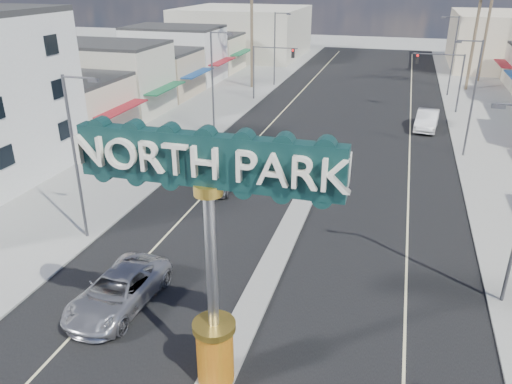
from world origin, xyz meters
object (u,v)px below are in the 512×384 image
Objects in this scene: streetlight_r_far at (452,52)px; streetlight_l_mid at (214,78)px; streetlight_l_near at (77,152)px; car_parked_right at (427,120)px; suv_left at (118,291)px; traffic_signal_right at (443,71)px; car_parked_left at (225,179)px; traffic_signal_left at (269,63)px; streetlight_r_mid at (472,93)px; streetlight_l_far at (276,45)px; gateway_sign at (210,238)px.

streetlight_l_mid is at bearing -133.48° from streetlight_r_far.
streetlight_l_near is 33.02m from car_parked_right.
streetlight_l_mid is at bearing -152.79° from car_parked_right.
suv_left is (4.79, -5.00, -4.27)m from streetlight_l_near.
streetlight_l_mid is (-19.62, -13.99, 0.79)m from traffic_signal_right.
car_parked_left is at bearing -115.48° from streetlight_r_far.
streetlight_r_mid is at bearing -35.50° from traffic_signal_left.
traffic_signal_right is 14.07m from streetlight_r_mid.
traffic_signal_right is 0.67× the size of streetlight_l_mid.
traffic_signal_left is 0.67× the size of streetlight_l_far.
traffic_signal_right is at bearing 35.50° from streetlight_l_mid.
streetlight_l_far is (0.00, 42.00, 0.00)m from streetlight_l_near.
streetlight_l_far is at bearing 90.00° from streetlight_l_mid.
streetlight_l_near is (-19.62, -33.99, 0.79)m from traffic_signal_right.
streetlight_l_mid is 1.00× the size of streetlight_r_far.
streetlight_l_near reaches higher than car_parked_right.
traffic_signal_right is 39.26m from streetlight_l_near.
streetlight_l_mid is 2.23× the size of car_parked_left.
traffic_signal_left is at bearing 101.31° from car_parked_left.
traffic_signal_right is 1.12× the size of car_parked_right.
streetlight_l_mid is (0.00, 20.00, 0.00)m from streetlight_l_near.
streetlight_r_mid is (10.43, 28.02, -0.86)m from gateway_sign.
streetlight_l_mid is at bearing 90.00° from streetlight_l_near.
streetlight_l_far is at bearing 157.80° from traffic_signal_right.
streetlight_l_mid is at bearing 104.14° from suv_left.
suv_left reaches higher than car_parked_left.
gateway_sign is 1.71× the size of car_parked_right.
streetlight_l_mid is at bearing -144.50° from traffic_signal_right.
gateway_sign is 1.60× the size of suv_left.
streetlight_r_mid reaches higher than suv_left.
car_parked_left is at bearing 60.07° from streetlight_l_near.
traffic_signal_right is (9.18, 42.02, -1.65)m from gateway_sign.
car_parked_left is (4.93, -33.43, -4.38)m from streetlight_l_far.
suv_left is at bearing -108.89° from streetlight_r_far.
streetlight_l_near is at bearing -116.42° from streetlight_r_far.
gateway_sign is 43.04m from traffic_signal_right.
streetlight_r_mid is at bearing 43.79° from streetlight_l_near.
streetlight_l_mid is (-10.43, 28.02, -0.86)m from gateway_sign.
traffic_signal_left is at bearing 180.00° from traffic_signal_right.
car_parked_right is at bearing -21.85° from traffic_signal_left.
streetlight_r_far is at bearing 78.22° from gateway_sign.
traffic_signal_left reaches higher than car_parked_left.
gateway_sign is 29.91m from streetlight_r_mid.
gateway_sign reaches higher than traffic_signal_right.
streetlight_r_far is at bearing 67.59° from car_parked_left.
gateway_sign is 1.02× the size of streetlight_r_far.
streetlight_l_far and streetlight_r_mid have the same top height.
traffic_signal_left and traffic_signal_right have the same top height.
streetlight_l_mid and streetlight_l_far have the same top height.
suv_left is (-5.65, 3.02, -5.14)m from gateway_sign.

